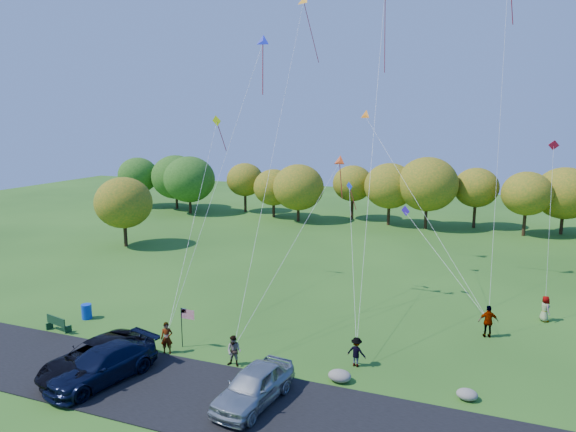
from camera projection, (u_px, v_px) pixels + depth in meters
name	position (u px, v px, depth m)	size (l,w,h in m)	color
ground	(248.00, 360.00, 26.99)	(140.00, 140.00, 0.00)	#285418
asphalt_lane	(210.00, 398.00, 23.32)	(44.00, 6.00, 0.06)	black
treeline	(382.00, 188.00, 59.33)	(74.31, 27.78, 8.20)	#3C2315
minivan_dark	(96.00, 358.00, 25.36)	(2.72, 5.89, 1.64)	black
minivan_navy	(102.00, 365.00, 24.66)	(2.28, 5.61, 1.63)	black
minivan_silver	(254.00, 386.00, 22.69)	(1.95, 4.84, 1.65)	#A1A7AC
flyer_a	(167.00, 338.00, 27.66)	(0.64, 0.42, 1.75)	#4C4C59
flyer_b	(234.00, 351.00, 26.24)	(0.79, 0.62, 1.63)	#4C4C59
flyer_c	(356.00, 352.00, 26.24)	(1.00, 0.57, 1.55)	#4C4C59
flyer_d	(488.00, 321.00, 29.71)	(1.12, 0.47, 1.92)	#4C4C59
flyer_e	(545.00, 309.00, 32.10)	(0.80, 0.52, 1.64)	#4C4C59
park_bench	(57.00, 323.00, 30.59)	(1.71, 0.62, 0.96)	#14381C
trash_barrel	(87.00, 312.00, 32.57)	(0.63, 0.63, 0.95)	#0C38C2
flag_assembly	(185.00, 319.00, 28.19)	(0.85, 0.55, 2.30)	black
boulder_near	(340.00, 376.00, 24.78)	(1.13, 0.89, 0.57)	gray
boulder_far	(467.00, 394.00, 23.18)	(0.94, 0.79, 0.49)	gray
kites_aloft	(368.00, 37.00, 35.51)	(23.73, 10.72, 16.94)	red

